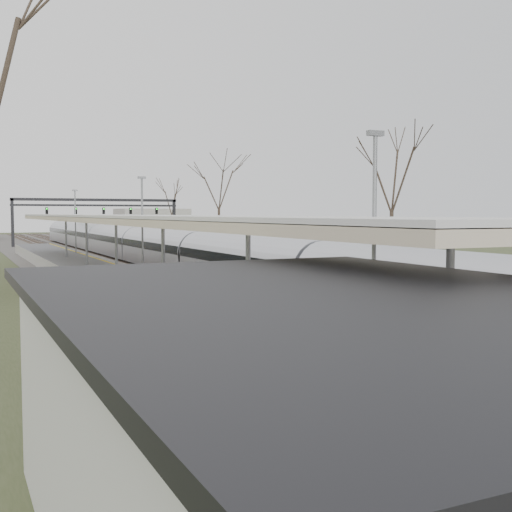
% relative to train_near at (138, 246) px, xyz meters
% --- Properties ---
extents(track_bed, '(24.00, 160.00, 0.22)m').
position_rel_train_near_xyz_m(track_bed, '(2.76, 0.27, -1.42)').
color(track_bed, '#474442').
rests_on(track_bed, ground).
extents(platform, '(3.50, 69.00, 1.00)m').
position_rel_train_near_xyz_m(platform, '(-6.55, -17.23, -0.98)').
color(platform, '#9E9B93').
rests_on(platform, ground).
extents(canopy, '(4.10, 50.00, 3.11)m').
position_rel_train_near_xyz_m(canopy, '(-6.55, -21.75, 2.45)').
color(canopy, slate).
rests_on(canopy, platform).
extents(station_building, '(6.00, 9.00, 3.20)m').
position_rel_train_near_xyz_m(station_building, '(-10.00, -46.73, 0.12)').
color(station_building, silver).
rests_on(station_building, ground).
extents(signal_gantry, '(21.00, 0.59, 6.08)m').
position_rel_train_near_xyz_m(signal_gantry, '(2.79, 30.25, 3.43)').
color(signal_gantry, black).
rests_on(signal_gantry, ground).
extents(tree_east_far, '(5.00, 5.00, 10.30)m').
position_rel_train_near_xyz_m(tree_east_far, '(16.50, -12.73, 5.81)').
color(tree_east_far, '#2D231C').
rests_on(tree_east_far, ground).
extents(train_near, '(2.62, 90.21, 3.05)m').
position_rel_train_near_xyz_m(train_near, '(0.00, 0.00, 0.00)').
color(train_near, '#B6B8C1').
rests_on(train_near, ground).
extents(train_far, '(2.62, 45.21, 3.05)m').
position_rel_train_near_xyz_m(train_far, '(7.00, 32.43, 0.00)').
color(train_far, '#B6B8C1').
rests_on(train_far, ground).
extents(passenger, '(0.57, 0.77, 1.91)m').
position_rel_train_near_xyz_m(passenger, '(-6.70, -40.24, 0.48)').
color(passenger, '#325A62').
rests_on(passenger, platform).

